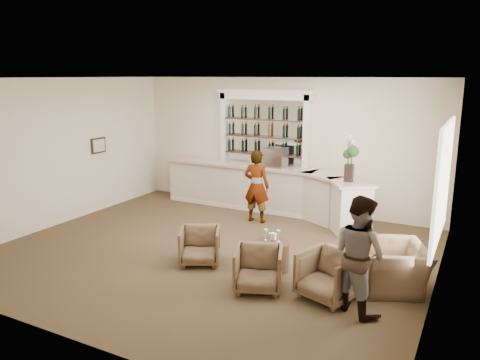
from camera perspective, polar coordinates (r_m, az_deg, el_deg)
name	(u,v)px	position (r m, az deg, el deg)	size (l,w,h in m)	color
ground	(212,251)	(9.21, -3.49, -8.68)	(8.00, 8.00, 0.00)	brown
room_shell	(236,128)	(9.17, -0.51, 6.34)	(8.04, 7.02, 3.32)	#EFDFC7
bar_counter	(268,189)	(11.65, 3.42, -1.14)	(5.72, 1.80, 1.14)	white
back_bar_alcove	(263,128)	(11.90, 2.85, 6.30)	(2.64, 0.25, 3.00)	white
cocktail_table	(271,255)	(8.35, 3.80, -9.17)	(0.65, 0.65, 0.50)	#442C1D
sommelier	(257,186)	(10.78, 2.03, -0.77)	(0.62, 0.40, 1.69)	gray
guest	(359,254)	(6.93, 14.35, -8.77)	(0.84, 0.65, 1.72)	gray
armchair_left	(200,246)	(8.58, -4.93, -7.98)	(0.71, 0.73, 0.66)	brown
armchair_center	(258,269)	(7.55, 2.25, -10.78)	(0.74, 0.76, 0.69)	brown
armchair_right	(329,275)	(7.39, 10.79, -11.37)	(0.79, 0.81, 0.74)	brown
armchair_far	(394,267)	(7.99, 18.21, -9.99)	(1.11, 0.97, 0.72)	brown
espresso_machine	(275,158)	(11.47, 4.27, 2.73)	(0.54, 0.45, 0.47)	silver
flower_vase	(350,156)	(10.10, 13.24, 2.92)	(0.26, 0.26, 0.99)	black
wine_glass_bar_left	(251,162)	(11.64, 1.31, 2.24)	(0.07, 0.07, 0.21)	white
wine_glass_bar_right	(260,162)	(11.57, 2.47, 2.17)	(0.07, 0.07, 0.21)	white
wine_glass_tbl_a	(266,235)	(8.29, 3.16, -6.68)	(0.07, 0.07, 0.21)	white
wine_glass_tbl_b	(278,236)	(8.25, 4.70, -6.81)	(0.07, 0.07, 0.21)	white
wine_glass_tbl_c	(270,239)	(8.09, 3.72, -7.19)	(0.07, 0.07, 0.21)	white
napkin_holder	(273,236)	(8.36, 4.10, -6.85)	(0.08, 0.08, 0.12)	white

